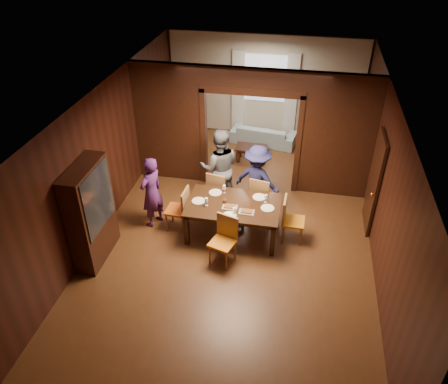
% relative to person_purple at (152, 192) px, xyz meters
% --- Properties ---
extents(floor, '(9.00, 9.00, 0.00)m').
position_rel_person_purple_xyz_m(floor, '(1.77, 0.32, -0.80)').
color(floor, '#543417').
rests_on(floor, ground).
extents(ceiling, '(5.50, 9.00, 0.02)m').
position_rel_person_purple_xyz_m(ceiling, '(1.77, 0.32, 2.10)').
color(ceiling, silver).
rests_on(ceiling, room_walls).
extents(room_walls, '(5.52, 9.01, 2.90)m').
position_rel_person_purple_xyz_m(room_walls, '(1.77, 2.21, 0.71)').
color(room_walls, black).
rests_on(room_walls, floor).
extents(person_purple, '(0.58, 0.69, 1.59)m').
position_rel_person_purple_xyz_m(person_purple, '(0.00, 0.00, 0.00)').
color(person_purple, '#4E2162').
rests_on(person_purple, floor).
extents(person_grey, '(1.02, 0.86, 1.84)m').
position_rel_person_purple_xyz_m(person_grey, '(1.23, 1.04, 0.12)').
color(person_grey, '#505257').
rests_on(person_grey, floor).
extents(person_navy, '(1.17, 0.89, 1.61)m').
position_rel_person_purple_xyz_m(person_navy, '(2.09, 0.89, 0.01)').
color(person_navy, '#1B1C44').
rests_on(person_navy, floor).
extents(sofa, '(1.91, 0.97, 0.53)m').
position_rel_person_purple_xyz_m(sofa, '(1.86, 4.17, -0.53)').
color(sofa, '#96B3C4').
rests_on(sofa, floor).
extents(serving_bowl, '(0.28, 0.28, 0.07)m').
position_rel_person_purple_xyz_m(serving_bowl, '(1.80, 0.12, -0.00)').
color(serving_bowl, black).
rests_on(serving_bowl, dining_table).
extents(dining_table, '(1.87, 1.16, 0.76)m').
position_rel_person_purple_xyz_m(dining_table, '(1.73, -0.04, -0.42)').
color(dining_table, black).
rests_on(dining_table, floor).
extents(coffee_table, '(0.80, 0.50, 0.40)m').
position_rel_person_purple_xyz_m(coffee_table, '(1.65, 3.11, -0.60)').
color(coffee_table, black).
rests_on(coffee_table, floor).
extents(chair_left, '(0.46, 0.46, 0.97)m').
position_rel_person_purple_xyz_m(chair_left, '(0.54, -0.05, -0.31)').
color(chair_left, '#DA5814').
rests_on(chair_left, floor).
extents(chair_right, '(0.45, 0.45, 0.97)m').
position_rel_person_purple_xyz_m(chair_right, '(2.94, 0.03, -0.31)').
color(chair_right, orange).
rests_on(chair_right, floor).
extents(chair_far_l, '(0.52, 0.52, 0.97)m').
position_rel_person_purple_xyz_m(chair_far_l, '(1.26, 0.84, -0.31)').
color(chair_far_l, '#D24513').
rests_on(chair_far_l, floor).
extents(chair_far_r, '(0.52, 0.52, 0.97)m').
position_rel_person_purple_xyz_m(chair_far_r, '(2.20, 0.80, -0.31)').
color(chair_far_r, '#D75B14').
rests_on(chair_far_r, floor).
extents(chair_near, '(0.55, 0.55, 0.97)m').
position_rel_person_purple_xyz_m(chair_near, '(1.67, -0.90, -0.31)').
color(chair_near, orange).
rests_on(chair_near, floor).
extents(hutch, '(0.40, 1.20, 2.00)m').
position_rel_person_purple_xyz_m(hutch, '(-0.76, -1.18, 0.20)').
color(hutch, black).
rests_on(hutch, floor).
extents(door_right, '(0.06, 0.90, 2.10)m').
position_rel_person_purple_xyz_m(door_right, '(4.47, 0.82, 0.25)').
color(door_right, black).
rests_on(door_right, floor).
extents(window_far, '(1.20, 0.03, 1.30)m').
position_rel_person_purple_xyz_m(window_far, '(1.77, 4.76, 0.90)').
color(window_far, silver).
rests_on(window_far, back_wall).
extents(curtain_left, '(0.35, 0.06, 2.40)m').
position_rel_person_purple_xyz_m(curtain_left, '(1.02, 4.72, 0.45)').
color(curtain_left, white).
rests_on(curtain_left, back_wall).
extents(curtain_right, '(0.35, 0.06, 2.40)m').
position_rel_person_purple_xyz_m(curtain_right, '(2.52, 4.72, 0.45)').
color(curtain_right, white).
rests_on(curtain_right, back_wall).
extents(plate_left, '(0.27, 0.27, 0.01)m').
position_rel_person_purple_xyz_m(plate_left, '(1.02, -0.07, -0.03)').
color(plate_left, silver).
rests_on(plate_left, dining_table).
extents(plate_far_l, '(0.27, 0.27, 0.01)m').
position_rel_person_purple_xyz_m(plate_far_l, '(1.29, 0.29, -0.03)').
color(plate_far_l, silver).
rests_on(plate_far_l, dining_table).
extents(plate_far_r, '(0.27, 0.27, 0.01)m').
position_rel_person_purple_xyz_m(plate_far_r, '(2.21, 0.29, -0.03)').
color(plate_far_r, silver).
rests_on(plate_far_r, dining_table).
extents(plate_right, '(0.27, 0.27, 0.01)m').
position_rel_person_purple_xyz_m(plate_right, '(2.41, -0.06, -0.03)').
color(plate_right, silver).
rests_on(plate_right, dining_table).
extents(plate_near, '(0.27, 0.27, 0.01)m').
position_rel_person_purple_xyz_m(plate_near, '(1.72, -0.44, -0.03)').
color(plate_near, white).
rests_on(plate_near, dining_table).
extents(platter_a, '(0.30, 0.20, 0.04)m').
position_rel_person_purple_xyz_m(platter_a, '(1.68, -0.17, -0.02)').
color(platter_a, gray).
rests_on(platter_a, dining_table).
extents(platter_b, '(0.30, 0.20, 0.04)m').
position_rel_person_purple_xyz_m(platter_b, '(2.03, -0.27, -0.02)').
color(platter_b, gray).
rests_on(platter_b, dining_table).
extents(wineglass_left, '(0.08, 0.08, 0.18)m').
position_rel_person_purple_xyz_m(wineglass_left, '(1.21, -0.19, 0.05)').
color(wineglass_left, white).
rests_on(wineglass_left, dining_table).
extents(wineglass_far, '(0.08, 0.08, 0.18)m').
position_rel_person_purple_xyz_m(wineglass_far, '(1.47, 0.33, 0.05)').
color(wineglass_far, silver).
rests_on(wineglass_far, dining_table).
extents(wineglass_right, '(0.08, 0.08, 0.18)m').
position_rel_person_purple_xyz_m(wineglass_right, '(2.35, 0.15, 0.05)').
color(wineglass_right, silver).
rests_on(wineglass_right, dining_table).
extents(tumbler, '(0.07, 0.07, 0.14)m').
position_rel_person_purple_xyz_m(tumbler, '(1.80, -0.35, 0.03)').
color(tumbler, white).
rests_on(tumbler, dining_table).
extents(condiment_jar, '(0.08, 0.08, 0.11)m').
position_rel_person_purple_xyz_m(condiment_jar, '(1.55, -0.05, 0.02)').
color(condiment_jar, '#522913').
rests_on(condiment_jar, dining_table).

